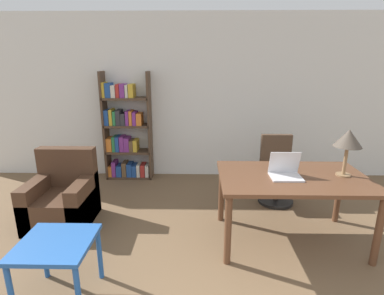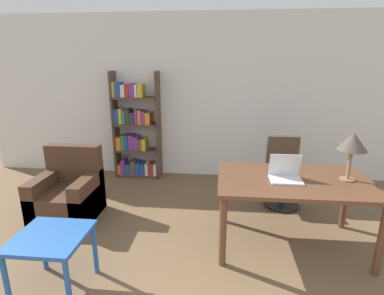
% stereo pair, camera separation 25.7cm
% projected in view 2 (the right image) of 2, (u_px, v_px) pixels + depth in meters
% --- Properties ---
extents(wall_back, '(8.00, 0.06, 2.70)m').
position_uv_depth(wall_back, '(214.00, 98.00, 4.99)').
color(wall_back, white).
rests_on(wall_back, ground_plane).
extents(desk, '(1.56, 0.97, 0.77)m').
position_uv_depth(desk, '(293.00, 187.00, 3.12)').
color(desk, brown).
rests_on(desk, ground_plane).
extents(laptop, '(0.32, 0.25, 0.26)m').
position_uv_depth(laptop, '(285.00, 174.00, 3.06)').
color(laptop, silver).
rests_on(laptop, desk).
extents(table_lamp, '(0.28, 0.28, 0.50)m').
position_uv_depth(table_lamp, '(353.00, 143.00, 2.96)').
color(table_lamp, olive).
rests_on(table_lamp, desk).
extents(office_chair, '(0.49, 0.49, 0.95)m').
position_uv_depth(office_chair, '(283.00, 174.00, 4.13)').
color(office_chair, black).
rests_on(office_chair, ground_plane).
extents(side_table_blue, '(0.58, 0.57, 0.54)m').
position_uv_depth(side_table_blue, '(51.00, 244.00, 2.52)').
color(side_table_blue, '#2356A3').
rests_on(side_table_blue, ground_plane).
extents(armchair, '(0.72, 0.73, 0.89)m').
position_uv_depth(armchair, '(68.00, 195.00, 3.82)').
color(armchair, '#472D1E').
rests_on(armchair, ground_plane).
extents(bookshelf, '(0.78, 0.28, 1.79)m').
position_uv_depth(bookshelf, '(135.00, 132.00, 5.09)').
color(bookshelf, '#4C3828').
rests_on(bookshelf, ground_plane).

